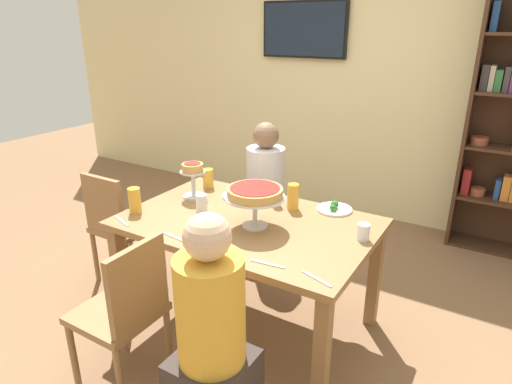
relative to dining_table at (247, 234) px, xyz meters
name	(u,v)px	position (x,y,z in m)	size (l,w,h in m)	color
ground_plane	(248,323)	(0.00, 0.00, -0.65)	(12.00, 12.00, 0.00)	#846042
rear_partition	(371,74)	(0.00, 2.20, 0.75)	(8.00, 0.12, 2.80)	beige
dining_table	(247,234)	(0.00, 0.00, 0.00)	(1.48, 0.96, 0.74)	olive
television	(304,30)	(-0.67, 2.11, 1.14)	(0.88, 0.05, 0.53)	black
diner_near_right	(212,350)	(0.31, -0.78, -0.16)	(0.34, 0.34, 1.15)	#382D28
diner_far_left	(265,203)	(-0.34, 0.81, -0.16)	(0.34, 0.34, 1.15)	#382D28
chair_near_left	(126,308)	(-0.26, -0.76, -0.16)	(0.40, 0.40, 0.87)	olive
chair_head_west	(118,223)	(-1.08, -0.06, -0.16)	(0.40, 0.40, 0.87)	olive
deep_dish_pizza_stand	(255,195)	(0.08, -0.05, 0.29)	(0.35, 0.35, 0.24)	silver
personal_pizza_stand	(193,174)	(-0.52, 0.14, 0.26)	(0.17, 0.17, 0.24)	silver
salad_plate_near_diner	(236,194)	(-0.27, 0.28, 0.11)	(0.21, 0.21, 0.07)	white
salad_plate_far_diner	(334,208)	(0.39, 0.41, 0.11)	(0.22, 0.22, 0.06)	white
beer_glass_amber_tall	(293,197)	(0.15, 0.30, 0.18)	(0.07, 0.07, 0.17)	gold
beer_glass_amber_short	(135,200)	(-0.66, -0.26, 0.17)	(0.08, 0.08, 0.16)	gold
beer_glass_amber_spare	(208,178)	(-0.54, 0.34, 0.16)	(0.08, 0.08, 0.14)	gold
water_glass_clear_near	(201,203)	(-0.32, -0.03, 0.15)	(0.07, 0.07, 0.11)	white
water_glass_clear_far	(363,232)	(0.67, 0.12, 0.14)	(0.07, 0.07, 0.09)	white
water_glass_clear_spare	(276,198)	(0.04, 0.29, 0.15)	(0.06, 0.06, 0.11)	white
cutlery_fork_near	(268,264)	(0.36, -0.38, 0.09)	(0.18, 0.02, 0.01)	silver
cutlery_knife_near	(211,241)	(-0.03, -0.33, 0.09)	(0.18, 0.02, 0.01)	silver
cutlery_fork_far	(121,221)	(-0.64, -0.40, 0.09)	(0.18, 0.02, 0.01)	silver
cutlery_knife_far	(316,279)	(0.62, -0.38, 0.09)	(0.18, 0.02, 0.01)	silver
cutlery_spare_fork	(175,237)	(-0.22, -0.40, 0.09)	(0.18, 0.02, 0.01)	silver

